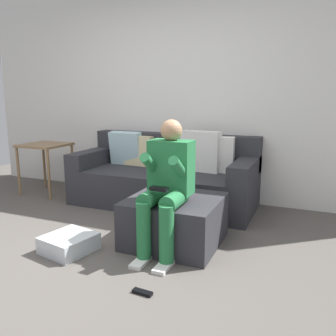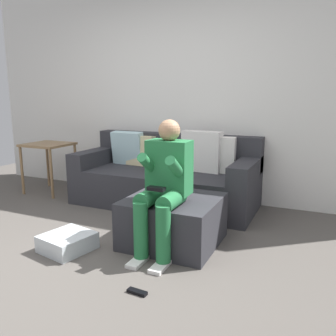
# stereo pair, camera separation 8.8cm
# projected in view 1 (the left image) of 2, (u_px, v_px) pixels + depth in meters

# --- Properties ---
(ground_plane) EXTENTS (7.55, 7.55, 0.00)m
(ground_plane) POSITION_uv_depth(u_px,v_px,m) (69.00, 267.00, 2.66)
(ground_plane) COLOR #544F49
(wall_back) EXTENTS (5.81, 0.10, 2.75)m
(wall_back) POSITION_uv_depth(u_px,v_px,m) (176.00, 89.00, 4.39)
(wall_back) COLOR silver
(wall_back) RESTS_ON ground_plane
(couch_sectional) EXTENTS (2.15, 0.92, 0.89)m
(couch_sectional) POSITION_uv_depth(u_px,v_px,m) (166.00, 177.00, 4.19)
(couch_sectional) COLOR #2D2D33
(couch_sectional) RESTS_ON ground_plane
(ottoman) EXTENTS (0.78, 0.75, 0.41)m
(ottoman) POSITION_uv_depth(u_px,v_px,m) (175.00, 221.00, 3.06)
(ottoman) COLOR #2D2D33
(ottoman) RESTS_ON ground_plane
(person_seated) EXTENTS (0.35, 0.60, 1.10)m
(person_seated) POSITION_uv_depth(u_px,v_px,m) (166.00, 182.00, 2.81)
(person_seated) COLOR #26723F
(person_seated) RESTS_ON ground_plane
(storage_bin) EXTENTS (0.44, 0.45, 0.14)m
(storage_bin) POSITION_uv_depth(u_px,v_px,m) (69.00, 243.00, 2.92)
(storage_bin) COLOR silver
(storage_bin) RESTS_ON ground_plane
(side_table) EXTENTS (0.57, 0.53, 0.67)m
(side_table) POSITION_uv_depth(u_px,v_px,m) (45.00, 152.00, 4.61)
(side_table) COLOR olive
(side_table) RESTS_ON ground_plane
(remote_near_ottoman) EXTENTS (0.14, 0.06, 0.02)m
(remote_near_ottoman) POSITION_uv_depth(u_px,v_px,m) (142.00, 292.00, 2.29)
(remote_near_ottoman) COLOR black
(remote_near_ottoman) RESTS_ON ground_plane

